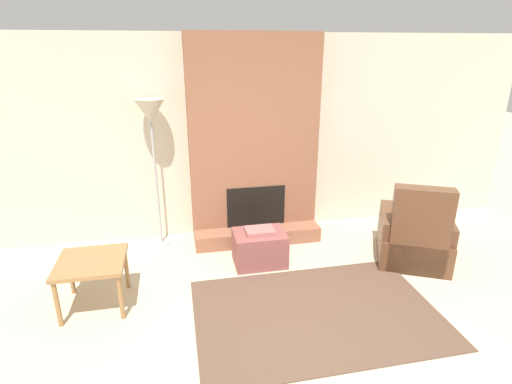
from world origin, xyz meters
TOP-DOWN VIEW (x-y plane):
  - ground_plane at (0.00, 0.00)m, footprint 24.00×24.00m
  - wall_back at (0.00, 2.86)m, footprint 7.72×0.06m
  - fireplace at (0.00, 2.63)m, footprint 1.63×0.63m
  - ottoman at (-0.09, 1.83)m, footprint 0.60×0.44m
  - armchair at (1.72, 1.52)m, footprint 1.09×1.14m
  - side_table at (-1.85, 1.35)m, footprint 0.63×0.62m
  - floor_lamp_left at (-1.24, 2.59)m, footprint 0.35×0.35m
  - area_rug at (0.25, 0.78)m, footprint 2.33×1.55m

SIDE VIEW (x-z plane):
  - ground_plane at x=0.00m, z-range 0.00..0.00m
  - area_rug at x=0.25m, z-range 0.00..0.01m
  - ottoman at x=-0.09m, z-range -0.02..0.43m
  - armchair at x=1.72m, z-range -0.22..0.80m
  - side_table at x=-1.85m, z-range 0.19..0.69m
  - fireplace at x=0.00m, z-range -0.07..2.53m
  - wall_back at x=0.00m, z-range 0.00..2.60m
  - floor_lamp_left at x=-1.24m, z-range 0.72..2.58m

